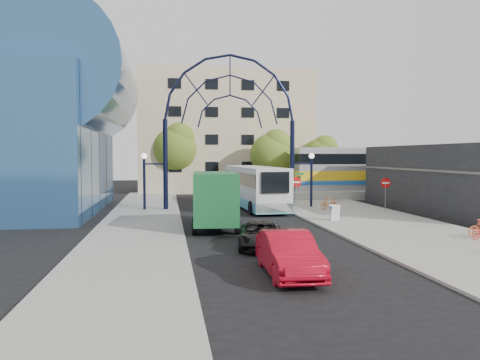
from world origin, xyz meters
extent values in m
plane|color=black|center=(0.00, 0.00, 0.00)|extent=(120.00, 120.00, 0.00)
cube|color=gray|center=(8.00, 4.00, 0.06)|extent=(8.00, 56.00, 0.12)
cube|color=gray|center=(-6.50, 6.00, 0.06)|extent=(5.00, 50.00, 0.12)
cylinder|color=black|center=(-5.00, 14.00, 3.50)|extent=(0.36, 0.36, 7.00)
cylinder|color=black|center=(5.00, 14.00, 3.50)|extent=(0.36, 0.36, 7.00)
cylinder|color=black|center=(-6.60, 14.00, 2.00)|extent=(0.20, 0.20, 4.00)
cylinder|color=black|center=(6.60, 14.00, 2.00)|extent=(0.20, 0.20, 4.00)
sphere|color=white|center=(-6.60, 14.00, 4.20)|extent=(0.44, 0.44, 0.44)
sphere|color=white|center=(6.60, 14.00, 4.20)|extent=(0.44, 0.44, 0.44)
cylinder|color=slate|center=(4.80, 12.00, 1.22)|extent=(0.06, 0.06, 2.20)
cylinder|color=red|center=(4.80, 12.00, 2.22)|extent=(0.80, 0.04, 0.80)
cube|color=white|center=(4.80, 11.97, 2.22)|extent=(0.55, 0.02, 0.12)
cylinder|color=slate|center=(11.00, 10.00, 1.22)|extent=(0.06, 0.06, 2.20)
cylinder|color=red|center=(11.00, 10.00, 2.22)|extent=(0.76, 0.04, 0.76)
cube|color=white|center=(11.00, 9.97, 2.22)|extent=(0.55, 0.02, 0.12)
cylinder|color=slate|center=(5.20, 12.60, 1.52)|extent=(0.05, 0.05, 2.80)
cube|color=#146626|center=(5.20, 12.60, 2.82)|extent=(0.70, 0.03, 0.18)
cube|color=#146626|center=(5.20, 12.60, 2.57)|extent=(0.03, 0.70, 0.18)
cube|color=white|center=(5.60, 5.80, 0.62)|extent=(0.55, 0.26, 0.99)
cube|color=white|center=(5.60, 6.15, 0.62)|extent=(0.55, 0.26, 0.99)
cube|color=#1E59A5|center=(5.60, 5.98, 0.95)|extent=(0.55, 0.42, 0.14)
cube|color=#284E7B|center=(-17.00, 15.00, 5.00)|extent=(14.00, 18.00, 10.00)
cylinder|color=#284E7B|center=(-12.00, 15.00, 10.00)|extent=(9.00, 16.00, 9.00)
cube|color=black|center=(16.00, 10.00, 2.50)|extent=(6.00, 16.00, 5.00)
cube|color=#C9BA8B|center=(2.00, 35.00, 7.00)|extent=(20.00, 12.00, 14.00)
cube|color=gray|center=(20.00, 22.00, 0.40)|extent=(32.00, 5.00, 0.80)
cube|color=#B7B7BC|center=(20.00, 22.00, 2.90)|extent=(25.00, 3.00, 4.20)
cube|color=gold|center=(20.00, 22.00, 2.30)|extent=(25.10, 3.05, 0.90)
cube|color=black|center=(20.00, 22.00, 3.90)|extent=(25.05, 3.05, 1.00)
cube|color=#1E59A5|center=(20.00, 22.00, 1.60)|extent=(25.10, 3.05, 0.35)
cylinder|color=#382314|center=(6.00, 26.00, 1.26)|extent=(0.36, 0.36, 2.52)
sphere|color=#41671B|center=(6.00, 26.00, 4.34)|extent=(4.48, 4.48, 4.48)
sphere|color=#41671B|center=(6.50, 25.70, 5.46)|extent=(3.08, 3.08, 3.08)
cylinder|color=#382314|center=(-4.00, 30.00, 1.44)|extent=(0.36, 0.36, 2.88)
sphere|color=#41671B|center=(-4.00, 30.00, 4.96)|extent=(5.12, 5.12, 5.12)
sphere|color=#41671B|center=(-3.50, 29.70, 6.24)|extent=(3.52, 3.52, 3.52)
cylinder|color=#382314|center=(12.00, 28.00, 1.17)|extent=(0.36, 0.36, 2.34)
sphere|color=#41671B|center=(12.00, 28.00, 4.03)|extent=(4.16, 4.16, 4.16)
sphere|color=#41671B|center=(12.50, 27.70, 5.07)|extent=(2.86, 2.86, 2.86)
cube|color=silver|center=(2.12, 14.91, 1.82)|extent=(3.23, 12.08, 3.02)
cube|color=#59B6C6|center=(2.12, 14.91, 0.57)|extent=(3.26, 12.08, 0.73)
cube|color=black|center=(2.12, 14.91, 2.45)|extent=(3.27, 11.85, 0.94)
cube|color=black|center=(2.41, 8.86, 2.39)|extent=(1.97, 0.24, 1.46)
cube|color=black|center=(1.83, 20.83, 1.67)|extent=(2.50, 0.31, 1.67)
cylinder|color=black|center=(0.65, 18.55, 0.50)|extent=(0.34, 1.01, 1.00)
cylinder|color=black|center=(3.23, 18.67, 0.50)|extent=(0.34, 1.01, 1.00)
cylinder|color=black|center=(1.04, 10.42, 0.50)|extent=(0.34, 1.01, 1.00)
cylinder|color=black|center=(3.63, 10.55, 0.50)|extent=(0.34, 1.01, 1.00)
cube|color=black|center=(-2.00, 6.69, 1.09)|extent=(2.46, 2.55, 2.19)
cube|color=black|center=(-1.91, 7.88, 1.54)|extent=(1.99, 0.25, 1.00)
cube|color=#17582B|center=(-2.23, 3.71, 1.89)|extent=(2.73, 4.74, 2.79)
cylinder|color=black|center=(-3.16, 6.48, 0.48)|extent=(0.33, 0.97, 0.96)
cylinder|color=black|center=(-0.88, 6.30, 0.48)|extent=(0.33, 0.97, 0.96)
cylinder|color=black|center=(-3.46, 2.61, 0.48)|extent=(0.33, 0.97, 0.96)
cylinder|color=black|center=(-1.17, 2.43, 0.48)|extent=(0.33, 0.97, 0.96)
imported|color=black|center=(-0.66, -1.31, 0.59)|extent=(2.70, 4.50, 1.17)
imported|color=#B10A1D|center=(-0.67, -6.32, 0.77)|extent=(1.73, 4.70, 1.54)
imported|color=red|center=(7.28, 10.63, 0.55)|extent=(0.65, 1.65, 0.85)
imported|color=orange|center=(7.16, 11.32, 0.64)|extent=(1.28, 1.74, 1.04)
camera|label=1|loc=(-4.88, -22.21, 4.23)|focal=35.00mm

